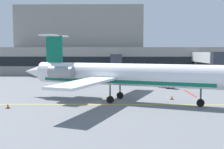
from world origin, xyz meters
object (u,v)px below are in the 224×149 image
(baggage_tug, at_px, (179,78))
(fuel_tank, at_px, (64,72))
(pushback_tractor, at_px, (167,83))
(belt_loader, at_px, (71,79))
(regional_jet, at_px, (120,75))

(baggage_tug, xyz_separation_m, fuel_tank, (-25.29, 11.51, 0.33))
(pushback_tractor, bearing_deg, belt_loader, 162.20)
(pushback_tractor, height_order, fuel_tank, fuel_tank)
(pushback_tractor, bearing_deg, regional_jet, -122.88)
(regional_jet, height_order, baggage_tug, regional_jet)
(baggage_tug, xyz_separation_m, pushback_tractor, (-3.61, -6.95, -0.14))
(fuel_tank, bearing_deg, belt_loader, -73.84)
(baggage_tug, xyz_separation_m, belt_loader, (-21.62, -1.17, -0.09))
(baggage_tug, distance_m, pushback_tractor, 7.83)
(regional_jet, relative_size, belt_loader, 9.76)
(regional_jet, distance_m, belt_loader, 21.38)
(regional_jet, xyz_separation_m, fuel_tank, (-13.12, 31.70, -2.09))
(baggage_tug, height_order, pushback_tractor, baggage_tug)
(belt_loader, bearing_deg, regional_jet, -63.59)
(regional_jet, distance_m, pushback_tractor, 15.97)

